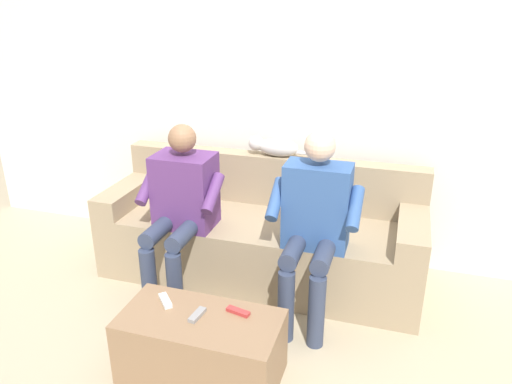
# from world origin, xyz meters

# --- Properties ---
(ground_plane) EXTENTS (8.00, 8.00, 0.00)m
(ground_plane) POSITION_xyz_m (0.00, 0.60, 0.00)
(ground_plane) COLOR tan
(back_wall) EXTENTS (5.35, 0.06, 2.44)m
(back_wall) POSITION_xyz_m (0.00, -0.57, 1.22)
(back_wall) COLOR silver
(back_wall) RESTS_ON ground
(couch) EXTENTS (2.24, 0.76, 0.83)m
(couch) POSITION_xyz_m (0.00, -0.11, 0.29)
(couch) COLOR #9E896B
(couch) RESTS_ON ground
(coffee_table) EXTENTS (0.84, 0.42, 0.37)m
(coffee_table) POSITION_xyz_m (0.00, 0.99, 0.18)
(coffee_table) COLOR #8C6B4C
(coffee_table) RESTS_ON ground
(person_left_seated) EXTENTS (0.55, 0.53, 1.19)m
(person_left_seated) POSITION_xyz_m (-0.45, 0.26, 0.67)
(person_left_seated) COLOR #335693
(person_left_seated) RESTS_ON ground
(person_right_seated) EXTENTS (0.54, 0.60, 1.16)m
(person_right_seated) POSITION_xyz_m (0.45, 0.23, 0.66)
(person_right_seated) COLOR #5B3370
(person_right_seated) RESTS_ON ground
(cat_on_backrest) EXTENTS (0.52, 0.15, 0.14)m
(cat_on_backrest) POSITION_xyz_m (-0.02, -0.38, 0.90)
(cat_on_backrest) COLOR silver
(cat_on_backrest) RESTS_ON couch
(remote_red) EXTENTS (0.13, 0.07, 0.02)m
(remote_red) POSITION_xyz_m (-0.18, 0.89, 0.38)
(remote_red) COLOR #B73333
(remote_red) RESTS_ON coffee_table
(remote_gray) EXTENTS (0.06, 0.13, 0.02)m
(remote_gray) POSITION_xyz_m (0.02, 0.98, 0.38)
(remote_gray) COLOR gray
(remote_gray) RESTS_ON coffee_table
(remote_white) EXTENTS (0.12, 0.13, 0.02)m
(remote_white) POSITION_xyz_m (0.23, 0.92, 0.38)
(remote_white) COLOR white
(remote_white) RESTS_ON coffee_table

